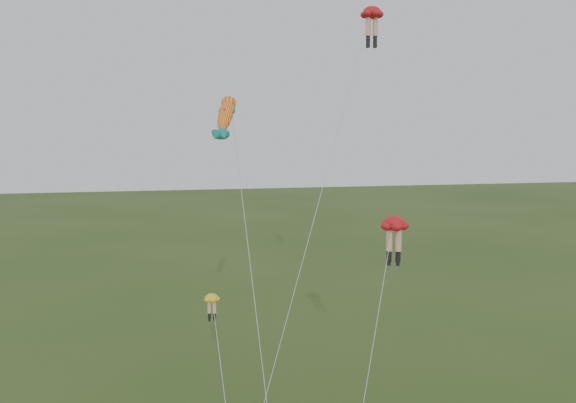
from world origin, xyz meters
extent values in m
ellipsoid|color=red|center=(7.26, 9.47, 24.27)|extent=(1.58, 1.58, 0.74)
cylinder|color=#E7A988|center=(7.03, 9.49, 23.40)|extent=(0.33, 0.33, 1.13)
cylinder|color=black|center=(7.03, 9.49, 22.55)|extent=(0.26, 0.26, 0.57)
cube|color=black|center=(7.03, 9.49, 22.18)|extent=(0.21, 0.34, 0.16)
cylinder|color=#E7A988|center=(7.48, 9.45, 23.40)|extent=(0.33, 0.33, 1.13)
cylinder|color=black|center=(7.48, 9.45, 22.55)|extent=(0.26, 0.26, 0.57)
cube|color=black|center=(7.48, 9.45, 22.18)|extent=(0.21, 0.34, 0.16)
cylinder|color=silver|center=(2.46, 4.80, 12.43)|extent=(9.62, 9.37, 24.43)
ellipsoid|color=red|center=(6.65, 3.66, 11.91)|extent=(2.13, 2.13, 0.81)
cylinder|color=#E7A988|center=(6.42, 3.76, 10.96)|extent=(0.36, 0.36, 1.24)
cylinder|color=black|center=(6.42, 3.76, 10.03)|extent=(0.28, 0.28, 0.62)
cube|color=black|center=(6.42, 3.76, 9.63)|extent=(0.33, 0.41, 0.18)
cylinder|color=#E7A988|center=(6.88, 3.56, 10.96)|extent=(0.36, 0.36, 1.24)
cylinder|color=black|center=(6.88, 3.56, 10.03)|extent=(0.28, 0.28, 0.62)
cube|color=black|center=(6.88, 3.56, 9.63)|extent=(0.33, 0.41, 0.18)
cylinder|color=silver|center=(4.47, 0.73, 6.26)|extent=(4.39, 5.89, 12.10)
ellipsoid|color=yellow|center=(-3.31, 5.25, 7.85)|extent=(1.02, 1.02, 0.45)
cylinder|color=#E7A988|center=(-3.45, 5.27, 7.32)|extent=(0.20, 0.20, 0.69)
cylinder|color=black|center=(-3.45, 5.27, 6.80)|extent=(0.16, 0.16, 0.35)
cube|color=black|center=(-3.45, 5.27, 6.58)|extent=(0.14, 0.21, 0.10)
cylinder|color=#E7A988|center=(-3.18, 5.24, 7.32)|extent=(0.20, 0.20, 0.69)
cylinder|color=black|center=(-3.18, 5.24, 6.80)|extent=(0.16, 0.16, 0.35)
cube|color=black|center=(-3.18, 5.24, 6.58)|extent=(0.14, 0.21, 0.10)
cylinder|color=silver|center=(-3.12, 1.78, 4.15)|extent=(0.41, 6.97, 7.87)
ellipsoid|color=#FDAA20|center=(-2.24, 6.71, 17.91)|extent=(1.83, 3.02, 2.59)
sphere|color=#FDAA20|center=(-2.24, 6.71, 17.91)|extent=(1.28, 1.50, 1.27)
cone|color=#14877B|center=(-2.24, 6.71, 17.91)|extent=(1.06, 1.34, 1.22)
cone|color=#14877B|center=(-2.24, 6.71, 17.91)|extent=(1.06, 1.34, 1.22)
cone|color=#14877B|center=(-2.24, 6.71, 17.91)|extent=(0.60, 0.75, 0.68)
cone|color=#14877B|center=(-2.24, 6.71, 17.91)|extent=(0.60, 0.75, 0.68)
cone|color=red|center=(-2.24, 6.71, 17.91)|extent=(0.64, 0.77, 0.67)
cylinder|color=silver|center=(-1.70, 2.04, 9.06)|extent=(1.11, 9.37, 17.70)
camera|label=1|loc=(-6.61, -29.26, 17.13)|focal=40.00mm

